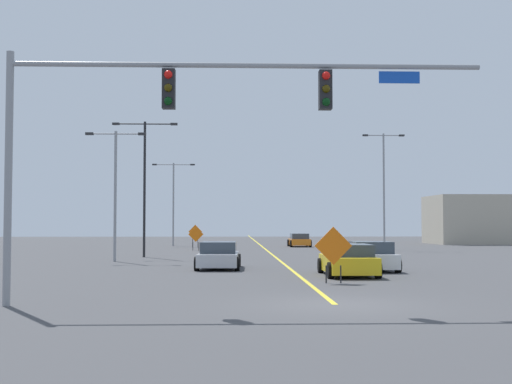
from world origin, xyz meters
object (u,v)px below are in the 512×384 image
(street_lamp_mid_right, at_px, (173,196))
(construction_sign_median_far, at_px, (333,248))
(car_silver_near, at_px, (219,256))
(car_yellow_passing, at_px, (348,260))
(street_lamp_far_right, at_px, (384,182))
(car_orange_mid, at_px, (299,240))
(car_white_distant, at_px, (370,257))
(traffic_signal_assembly, at_px, (172,111))
(construction_sign_left_shoulder, at_px, (195,233))
(street_lamp_mid_left, at_px, (115,183))
(street_lamp_near_right, at_px, (145,176))
(construction_sign_right_lane, at_px, (196,235))

(street_lamp_mid_right, relative_size, construction_sign_median_far, 3.95)
(construction_sign_median_far, xyz_separation_m, car_silver_near, (-4.29, 8.07, -0.64))
(car_silver_near, bearing_deg, car_yellow_passing, -40.44)
(street_lamp_far_right, bearing_deg, construction_sign_median_far, -105.79)
(car_orange_mid, bearing_deg, car_yellow_passing, -92.29)
(car_white_distant, bearing_deg, car_orange_mid, 90.17)
(construction_sign_median_far, bearing_deg, car_silver_near, 118.00)
(car_white_distant, bearing_deg, traffic_signal_assembly, -121.40)
(construction_sign_left_shoulder, height_order, construction_sign_median_far, construction_sign_left_shoulder)
(street_lamp_mid_left, xyz_separation_m, car_silver_near, (6.00, -6.28, -3.80))
(street_lamp_near_right, xyz_separation_m, car_yellow_passing, (10.39, -15.77, -4.52))
(car_silver_near, bearing_deg, car_white_distant, -14.01)
(street_lamp_far_right, xyz_separation_m, street_lamp_mid_right, (-18.14, 10.59, -0.75))
(street_lamp_mid_right, relative_size, street_lamp_near_right, 0.92)
(traffic_signal_assembly, height_order, street_lamp_far_right, street_lamp_far_right)
(street_lamp_far_right, relative_size, street_lamp_near_right, 1.10)
(street_lamp_mid_right, bearing_deg, construction_sign_left_shoulder, -65.30)
(construction_sign_median_far, distance_m, car_orange_mid, 38.72)
(car_yellow_passing, bearing_deg, street_lamp_mid_left, 136.34)
(construction_sign_right_lane, height_order, car_yellow_passing, construction_sign_right_lane)
(street_lamp_mid_left, xyz_separation_m, construction_sign_median_far, (10.29, -14.34, -3.16))
(construction_sign_median_far, distance_m, car_white_distant, 6.89)
(street_lamp_far_right, xyz_separation_m, car_yellow_passing, (-7.64, -27.49, -4.91))
(street_lamp_near_right, height_order, car_silver_near, street_lamp_near_right)
(street_lamp_near_right, height_order, construction_sign_median_far, street_lamp_near_right)
(street_lamp_far_right, height_order, car_orange_mid, street_lamp_far_right)
(street_lamp_near_right, bearing_deg, car_orange_mid, 58.71)
(construction_sign_left_shoulder, distance_m, construction_sign_right_lane, 6.38)
(car_white_distant, distance_m, car_silver_near, 7.12)
(street_lamp_mid_left, xyz_separation_m, car_yellow_passing, (11.40, -10.88, -3.79))
(street_lamp_far_right, distance_m, construction_sign_right_lane, 15.96)
(street_lamp_mid_left, distance_m, construction_sign_median_far, 17.93)
(construction_sign_median_far, height_order, car_orange_mid, construction_sign_median_far)
(street_lamp_mid_right, relative_size, car_yellow_passing, 1.80)
(street_lamp_mid_right, distance_m, car_white_distant, 37.42)
(street_lamp_far_right, bearing_deg, street_lamp_mid_left, -138.90)
(construction_sign_left_shoulder, bearing_deg, car_silver_near, -84.56)
(traffic_signal_assembly, bearing_deg, street_lamp_far_right, 69.54)
(street_lamp_mid_right, xyz_separation_m, construction_sign_median_far, (9.39, -41.54, -3.53))
(street_lamp_near_right, bearing_deg, street_lamp_far_right, 33.03)
(traffic_signal_assembly, xyz_separation_m, car_silver_near, (0.93, 14.56, -4.51))
(traffic_signal_assembly, distance_m, street_lamp_near_right, 26.04)
(car_white_distant, bearing_deg, street_lamp_mid_left, 148.20)
(street_lamp_near_right, bearing_deg, car_yellow_passing, -56.61)
(street_lamp_near_right, xyz_separation_m, car_silver_near, (4.99, -11.16, -4.54))
(car_white_distant, bearing_deg, construction_sign_left_shoulder, 107.76)
(construction_sign_left_shoulder, relative_size, construction_sign_median_far, 1.01)
(construction_sign_median_far, xyz_separation_m, car_orange_mid, (2.52, 38.63, -0.67))
(construction_sign_right_lane, bearing_deg, car_silver_near, -84.04)
(traffic_signal_assembly, relative_size, car_yellow_passing, 2.83)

